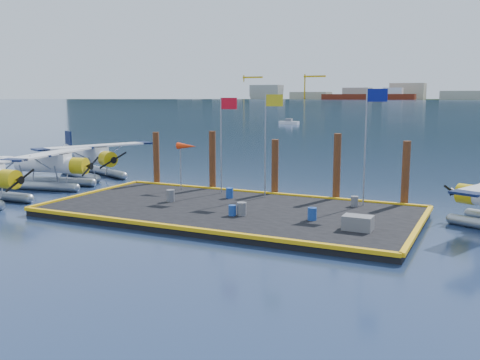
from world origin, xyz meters
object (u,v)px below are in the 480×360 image
Objects in this scene: flagpole_red at (224,130)px; seaplane_b at (50,167)px; seaplane_c at (94,158)px; piling_4 at (405,176)px; drum_1 at (232,210)px; flagpole_yellow at (269,130)px; flagpole_blue at (369,130)px; drum_0 at (171,196)px; drum_5 at (230,193)px; drum_2 at (312,214)px; crate at (358,223)px; piling_2 at (275,169)px; piling_3 at (337,169)px; piling_0 at (156,161)px; windsock at (187,147)px; drum_4 at (354,201)px; drum_3 at (242,209)px; piling_1 at (212,163)px.

seaplane_b is at bearing -173.96° from flagpole_red.
seaplane_c is 24.73m from piling_4.
flagpole_yellow is at bearing 92.85° from drum_1.
flagpole_blue is at bearing 43.54° from drum_1.
flagpole_red is at bearing 66.19° from drum_0.
drum_0 is at bearing -141.42° from flagpole_yellow.
drum_5 is at bearing -171.29° from flagpole_blue.
drum_2 is 9.39m from flagpole_red.
drum_1 is at bearing 85.29° from seaplane_c.
drum_1 is 0.14× the size of piling_4.
piling_2 reaches higher than crate.
piling_3 reaches higher than drum_0.
flagpole_yellow is 1.55× the size of piling_4.
seaplane_c is 14.65m from flagpole_red.
drum_1 is 0.09× the size of flagpole_red.
flagpole_blue is at bearing -6.01° from piling_0.
seaplane_b is 11.91m from drum_0.
piling_3 is (3.80, 1.60, -2.36)m from flagpole_yellow.
flagpole_yellow is at bearing -168.40° from piling_4.
piling_4 is at bearing 23.06° from drum_0.
crate is 0.34× the size of piling_4.
drum_5 is 9.86m from crate.
drum_1 is 8.49m from windsock.
drum_4 is at bearing 75.49° from drum_2.
drum_5 is at bearing 124.24° from drum_3.
piling_1 is (-2.70, 2.83, 1.39)m from drum_5.
drum_3 is (17.53, -9.11, -0.77)m from seaplane_c.
flagpole_blue reaches higher than flagpole_yellow.
flagpole_red is at bearing 120.99° from drum_1.
drum_5 is at bearing -46.35° from piling_1.
drum_5 is (-6.31, 3.40, -0.00)m from drum_2.
piling_0 is (7.62, -2.30, 0.48)m from seaplane_c.
seaplane_b is at bearing 171.11° from drum_2.
seaplane_c reaches higher than drum_4.
piling_4 is (10.79, 1.60, -2.40)m from flagpole_red.
flagpole_blue is 11.12m from piling_1.
windsock is at bearing 180.00° from flagpole_yellow.
flagpole_blue is 1.71× the size of piling_2.
flagpole_yellow is (-6.82, 5.62, 3.78)m from crate.
drum_1 is 8.01m from piling_3.
piling_1 reaches higher than drum_2.
piling_3 reaches higher than drum_3.
drum_2 is 6.41m from piling_3.
drum_0 is 0.12× the size of flagpole_red.
drum_3 is at bearing 86.49° from seaplane_c.
crate reaches higher than drum_2.
drum_0 is at bearing -89.14° from piling_1.
drum_0 is 1.01× the size of drum_3.
piling_4 is (12.42, 5.29, 1.25)m from drum_0.
seaplane_b is at bearing 169.68° from crate.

